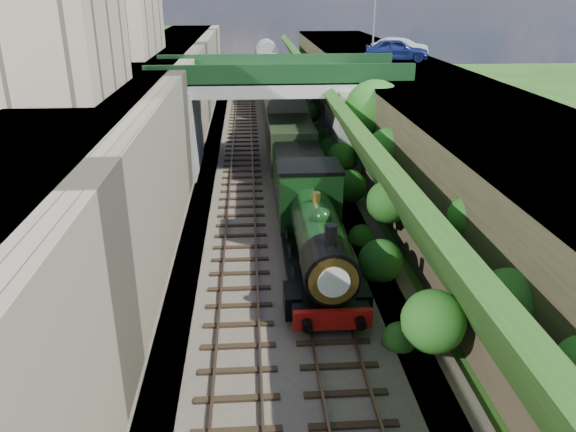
{
  "coord_description": "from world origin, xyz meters",
  "views": [
    {
      "loc": [
        -1.44,
        -12.51,
        11.29
      ],
      "look_at": [
        0.0,
        8.07,
        2.96
      ],
      "focal_mm": 35.0,
      "sensor_mm": 36.0,
      "label": 1
    }
  ],
  "objects_px": {
    "tree": "(376,113)",
    "tender": "(300,184)",
    "lamppost": "(375,14)",
    "car_blue": "(397,50)",
    "road_bridge": "(285,109)",
    "car_silver": "(400,47)",
    "locomotive": "(316,235)"
  },
  "relations": [
    {
      "from": "car_blue",
      "to": "tender",
      "type": "height_order",
      "value": "car_blue"
    },
    {
      "from": "road_bridge",
      "to": "car_blue",
      "type": "relative_size",
      "value": 3.34
    },
    {
      "from": "lamppost",
      "to": "car_silver",
      "type": "distance_m",
      "value": 3.67
    },
    {
      "from": "car_blue",
      "to": "car_silver",
      "type": "relative_size",
      "value": 1.05
    },
    {
      "from": "lamppost",
      "to": "road_bridge",
      "type": "bearing_deg",
      "value": -130.81
    },
    {
      "from": "car_silver",
      "to": "tender",
      "type": "xyz_separation_m",
      "value": [
        -9.64,
        -17.84,
        -5.38
      ]
    },
    {
      "from": "tree",
      "to": "car_silver",
      "type": "bearing_deg",
      "value": 70.95
    },
    {
      "from": "car_silver",
      "to": "tender",
      "type": "bearing_deg",
      "value": 131.83
    },
    {
      "from": "car_blue",
      "to": "car_silver",
      "type": "distance_m",
      "value": 2.99
    },
    {
      "from": "tree",
      "to": "tender",
      "type": "xyz_separation_m",
      "value": [
        -4.71,
        -3.57,
        -3.03
      ]
    },
    {
      "from": "car_blue",
      "to": "tender",
      "type": "relative_size",
      "value": 0.8
    },
    {
      "from": "lamppost",
      "to": "tender",
      "type": "height_order",
      "value": "lamppost"
    },
    {
      "from": "road_bridge",
      "to": "tree",
      "type": "height_order",
      "value": "road_bridge"
    },
    {
      "from": "tree",
      "to": "tender",
      "type": "distance_m",
      "value": 6.64
    },
    {
      "from": "road_bridge",
      "to": "locomotive",
      "type": "xyz_separation_m",
      "value": [
        0.26,
        -15.46,
        -2.18
      ]
    },
    {
      "from": "lamppost",
      "to": "tender",
      "type": "relative_size",
      "value": 1.0
    },
    {
      "from": "locomotive",
      "to": "lamppost",
      "type": "bearing_deg",
      "value": 73.3
    },
    {
      "from": "car_silver",
      "to": "car_blue",
      "type": "bearing_deg",
      "value": 141.03
    },
    {
      "from": "tree",
      "to": "tender",
      "type": "relative_size",
      "value": 1.1
    },
    {
      "from": "tree",
      "to": "lamppost",
      "type": "xyz_separation_m",
      "value": [
        2.53,
        13.21,
        4.92
      ]
    },
    {
      "from": "tree",
      "to": "car_silver",
      "type": "xyz_separation_m",
      "value": [
        4.93,
        14.28,
        2.35
      ]
    },
    {
      "from": "tree",
      "to": "lamppost",
      "type": "bearing_deg",
      "value": 79.17
    },
    {
      "from": "lamppost",
      "to": "car_blue",
      "type": "xyz_separation_m",
      "value": [
        1.42,
        -1.76,
        -2.5
      ]
    },
    {
      "from": "lamppost",
      "to": "locomotive",
      "type": "xyz_separation_m",
      "value": [
        -7.24,
        -24.14,
        -7.67
      ]
    },
    {
      "from": "road_bridge",
      "to": "locomotive",
      "type": "height_order",
      "value": "road_bridge"
    },
    {
      "from": "car_silver",
      "to": "tender",
      "type": "relative_size",
      "value": 0.76
    },
    {
      "from": "road_bridge",
      "to": "car_silver",
      "type": "relative_size",
      "value": 3.52
    },
    {
      "from": "car_blue",
      "to": "car_silver",
      "type": "bearing_deg",
      "value": -10.05
    },
    {
      "from": "tree",
      "to": "car_blue",
      "type": "xyz_separation_m",
      "value": [
        3.95,
        11.45,
        2.42
      ]
    },
    {
      "from": "tree",
      "to": "car_silver",
      "type": "distance_m",
      "value": 15.29
    },
    {
      "from": "tree",
      "to": "car_blue",
      "type": "bearing_deg",
      "value": 70.98
    },
    {
      "from": "lamppost",
      "to": "locomotive",
      "type": "relative_size",
      "value": 0.59
    }
  ]
}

